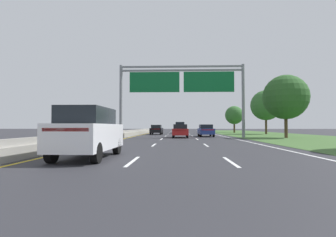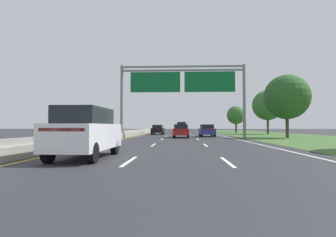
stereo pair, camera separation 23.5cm
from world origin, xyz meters
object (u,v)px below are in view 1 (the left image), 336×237
at_px(overhead_sign_gantry, 182,85).
at_px(roadside_tree_mid, 286,97).
at_px(car_black_left_lane_sedan, 157,130).
at_px(roadside_tree_distant, 234,115).
at_px(car_white_left_lane_suv, 89,132).
at_px(car_blue_right_lane_sedan, 206,130).
at_px(roadside_tree_far, 266,105).
at_px(car_red_centre_lane_sedan, 180,131).
at_px(pickup_truck_navy, 180,128).

xyz_separation_m(overhead_sign_gantry, roadside_tree_mid, (11.91, -0.96, -1.59)).
distance_m(car_black_left_lane_sedan, roadside_tree_distant, 20.58).
relative_size(car_white_left_lane_suv, roadside_tree_distant, 0.84).
bearing_deg(car_blue_right_lane_sedan, car_black_left_lane_sedan, 39.25).
bearing_deg(roadside_tree_far, roadside_tree_mid, -99.87).
bearing_deg(car_red_centre_lane_sedan, pickup_truck_navy, -0.00).
bearing_deg(car_black_left_lane_sedan, car_white_left_lane_suv, -179.27).
bearing_deg(overhead_sign_gantry, car_blue_right_lane_sedan, 43.26).
height_order(pickup_truck_navy, roadside_tree_distant, roadside_tree_distant).
bearing_deg(roadside_tree_mid, roadside_tree_far, 80.13).
height_order(roadside_tree_far, roadside_tree_distant, roadside_tree_far).
relative_size(overhead_sign_gantry, pickup_truck_navy, 2.77).
xyz_separation_m(overhead_sign_gantry, car_black_left_lane_sedan, (-3.92, 11.54, -5.44)).
xyz_separation_m(car_red_centre_lane_sedan, roadside_tree_mid, (12.08, -0.69, 3.86)).
bearing_deg(car_blue_right_lane_sedan, overhead_sign_gantry, 132.75).
height_order(overhead_sign_gantry, pickup_truck_navy, overhead_sign_gantry).
relative_size(pickup_truck_navy, car_black_left_lane_sedan, 1.23).
height_order(car_black_left_lane_sedan, roadside_tree_distant, roadside_tree_distant).
distance_m(roadside_tree_far, roadside_tree_distant, 11.27).
distance_m(pickup_truck_navy, roadside_tree_distant, 12.55).
height_order(overhead_sign_gantry, car_white_left_lane_suv, overhead_sign_gantry).
relative_size(car_blue_right_lane_sedan, roadside_tree_distant, 0.79).
relative_size(car_white_left_lane_suv, roadside_tree_far, 0.63).
distance_m(car_black_left_lane_sedan, car_white_left_lane_suv, 32.63).
height_order(car_black_left_lane_sedan, roadside_tree_far, roadside_tree_far).
height_order(car_black_left_lane_sedan, roadside_tree_mid, roadside_tree_mid).
bearing_deg(roadside_tree_far, car_red_centre_lane_sedan, -135.46).
bearing_deg(car_black_left_lane_sedan, overhead_sign_gantry, -160.05).
xyz_separation_m(overhead_sign_gantry, roadside_tree_distant, (11.40, 24.96, -2.57)).
distance_m(pickup_truck_navy, car_white_left_lane_suv, 41.85).
height_order(car_black_left_lane_sedan, car_blue_right_lane_sedan, same).
distance_m(overhead_sign_gantry, car_blue_right_lane_sedan, 6.98).
relative_size(pickup_truck_navy, car_white_left_lane_suv, 1.15).
height_order(car_red_centre_lane_sedan, roadside_tree_distant, roadside_tree_distant).
bearing_deg(car_black_left_lane_sedan, pickup_truck_navy, -22.04).
bearing_deg(overhead_sign_gantry, roadside_tree_mid, -4.61).
relative_size(overhead_sign_gantry, car_blue_right_lane_sedan, 3.41).
relative_size(pickup_truck_navy, roadside_tree_far, 0.72).
bearing_deg(roadside_tree_mid, overhead_sign_gantry, 175.39).
xyz_separation_m(overhead_sign_gantry, pickup_truck_navy, (-0.06, 20.56, -5.19)).
bearing_deg(car_black_left_lane_sedan, roadside_tree_far, -80.60).
distance_m(pickup_truck_navy, car_red_centre_lane_sedan, 20.83).
xyz_separation_m(car_white_left_lane_suv, roadside_tree_far, (18.73, 35.30, 3.83)).
distance_m(car_black_left_lane_sedan, roadside_tree_mid, 20.54).
height_order(overhead_sign_gantry, car_black_left_lane_sedan, overhead_sign_gantry).
distance_m(overhead_sign_gantry, roadside_tree_far, 20.38).
height_order(car_blue_right_lane_sedan, roadside_tree_far, roadside_tree_far).
relative_size(car_black_left_lane_sedan, roadside_tree_mid, 0.61).
xyz_separation_m(overhead_sign_gantry, car_red_centre_lane_sedan, (-0.17, -0.27, -5.44)).
xyz_separation_m(pickup_truck_navy, car_black_left_lane_sedan, (-3.87, -9.02, -0.26)).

